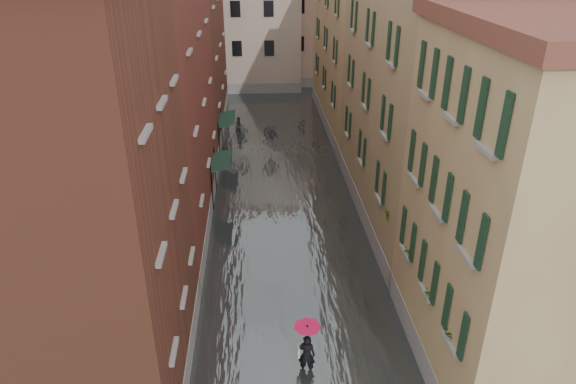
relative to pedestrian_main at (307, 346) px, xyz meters
name	(u,v)px	position (x,y,z in m)	size (l,w,h in m)	color
ground	(300,331)	(-0.03, 2.13, -1.23)	(120.00, 120.00, 0.00)	#565658
floodwater	(282,185)	(-0.03, 15.13, -1.13)	(10.00, 60.00, 0.20)	#404547
building_left_near	(67,215)	(-7.03, 0.13, 5.27)	(6.00, 8.00, 13.00)	brown
building_left_mid	(141,110)	(-7.03, 11.13, 5.02)	(6.00, 14.00, 12.50)	maroon
building_left_far	(178,39)	(-7.03, 26.13, 5.77)	(6.00, 16.00, 14.00)	brown
building_right_near	(531,222)	(6.97, 0.13, 4.52)	(6.00, 8.00, 11.50)	#9D7251
building_right_mid	(426,99)	(6.97, 11.13, 5.27)	(6.00, 14.00, 13.00)	#9D805F
building_right_far	(364,54)	(6.97, 26.13, 4.52)	(6.00, 16.00, 11.50)	#9D7251
building_end_cream	(237,19)	(-3.03, 40.13, 5.27)	(12.00, 9.00, 13.00)	beige
building_end_pink	(324,21)	(5.97, 42.13, 4.77)	(10.00, 9.00, 12.00)	tan
awning_near	(221,162)	(-3.52, 13.37, 1.23)	(1.09, 2.81, 2.80)	#153021
awning_far	(226,120)	(-3.52, 20.85, 1.24)	(1.09, 3.31, 2.80)	#153021
window_planters	(420,261)	(4.09, 1.45, 2.28)	(0.59, 8.27, 0.84)	brown
pedestrian_main	(307,346)	(0.00, 0.00, 0.00)	(0.91, 0.91, 2.06)	black
pedestrian_far	(239,126)	(-2.77, 24.39, -0.49)	(0.72, 0.56, 1.49)	black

